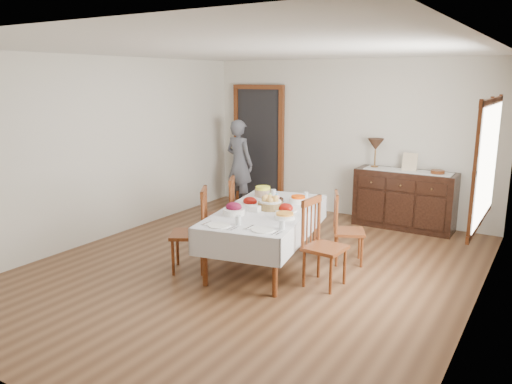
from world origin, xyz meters
The scene contains 26 objects.
ground centered at (0.00, 0.00, 0.00)m, with size 6.00×6.00×0.00m, color brown.
room_shell centered at (-0.15, 0.42, 1.64)m, with size 5.02×6.02×2.65m.
dining_table centered at (0.07, 0.23, 0.62)m, with size 1.42×2.23×0.71m.
chair_left_near centered at (-0.58, -0.40, 0.52)m, with size 0.58×0.58×1.02m.
chair_left_far centered at (-0.76, 0.45, 0.50)m, with size 0.55×0.55×0.98m.
chair_right_near centered at (0.91, 0.01, 0.50)m, with size 0.44×0.44×0.99m.
chair_right_far centered at (0.88, 0.81, 0.46)m, with size 0.50×0.50×0.91m.
sideboard centered at (1.09, 2.72, 0.45)m, with size 1.51×0.55×0.90m.
person centered at (-1.82, 2.48, 0.84)m, with size 0.53×0.34×1.68m, color #545661.
bread_basket centered at (0.09, 0.28, 0.78)m, with size 0.31×0.31×0.17m.
egg_basket centered at (-0.06, 0.61, 0.74)m, with size 0.29×0.29×0.10m.
ham_platter_a centered at (-0.25, 0.36, 0.74)m, with size 0.29×0.29×0.11m.
ham_platter_b centered at (0.30, 0.31, 0.74)m, with size 0.29×0.29×0.11m.
beet_bowl centered at (-0.14, -0.17, 0.77)m, with size 0.26×0.26×0.15m.
carrot_bowl centered at (0.25, 0.74, 0.75)m, with size 0.23×0.23×0.10m.
pineapple_bowl centered at (-0.33, 0.82, 0.78)m, with size 0.22×0.22×0.14m.
casserole_dish centered at (0.45, 0.00, 0.74)m, with size 0.24×0.24×0.07m.
butter_dish centered at (-0.01, 0.08, 0.75)m, with size 0.15×0.11×0.07m.
setting_left centered at (0.03, -0.59, 0.73)m, with size 0.44×0.31×0.10m.
setting_right centered at (0.52, -0.48, 0.73)m, with size 0.44×0.31×0.10m.
glass_far_a centered at (-0.18, 0.85, 0.76)m, with size 0.07×0.07×0.11m.
glass_far_b centered at (0.24, 0.98, 0.76)m, with size 0.06×0.06×0.10m.
runner centered at (1.12, 2.70, 0.91)m, with size 1.30×0.35×0.01m.
table_lamp centered at (0.58, 2.75, 1.26)m, with size 0.26×0.26×0.46m.
picture_frame centered at (1.14, 2.71, 1.04)m, with size 0.22×0.08×0.28m.
deco_bowl centered at (1.56, 2.69, 0.93)m, with size 0.20×0.20×0.06m.
Camera 1 is at (3.08, -4.89, 2.29)m, focal length 35.00 mm.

